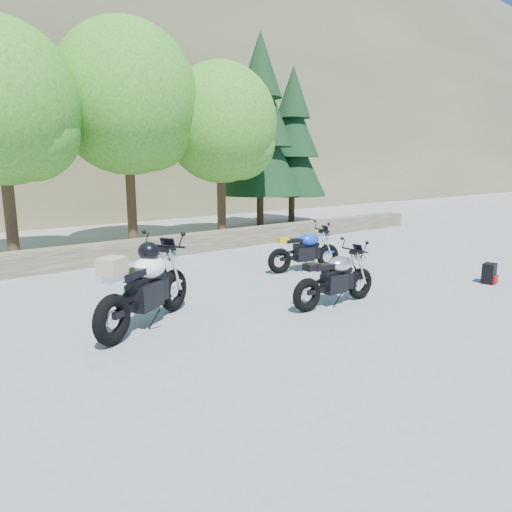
# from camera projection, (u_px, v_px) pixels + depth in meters

# --- Properties ---
(ground) EXTENTS (90.00, 90.00, 0.00)m
(ground) POSITION_uv_depth(u_px,v_px,m) (285.00, 312.00, 7.36)
(ground) COLOR gray
(ground) RESTS_ON ground
(stone_wall) EXTENTS (22.00, 0.55, 0.50)m
(stone_wall) POSITION_uv_depth(u_px,v_px,m) (138.00, 250.00, 11.51)
(stone_wall) COLOR #494231
(stone_wall) RESTS_ON ground
(hillside) EXTENTS (80.00, 30.00, 15.00)m
(hillside) POSITION_uv_depth(u_px,v_px,m) (26.00, 84.00, 29.15)
(hillside) COLOR brown
(hillside) RESTS_ON ground
(tree_decid_left) EXTENTS (3.67, 3.67, 5.62)m
(tree_decid_left) POSITION_uv_depth(u_px,v_px,m) (5.00, 109.00, 10.64)
(tree_decid_left) COLOR #382314
(tree_decid_left) RESTS_ON ground
(tree_decid_mid) EXTENTS (4.08, 4.08, 6.24)m
(tree_decid_mid) POSITION_uv_depth(u_px,v_px,m) (131.00, 104.00, 12.89)
(tree_decid_mid) COLOR #382314
(tree_decid_mid) RESTS_ON ground
(tree_decid_right) EXTENTS (3.54, 3.54, 5.41)m
(tree_decid_right) POSITION_uv_depth(u_px,v_px,m) (224.00, 128.00, 14.26)
(tree_decid_right) COLOR #382314
(tree_decid_right) RESTS_ON ground
(conifer_near) EXTENTS (3.17, 3.17, 7.06)m
(conifer_near) POSITION_uv_depth(u_px,v_px,m) (260.00, 128.00, 16.73)
(conifer_near) COLOR #382314
(conifer_near) RESTS_ON ground
(conifer_far) EXTENTS (2.82, 2.82, 6.27)m
(conifer_far) POSITION_uv_depth(u_px,v_px,m) (293.00, 143.00, 18.62)
(conifer_far) COLOR #382314
(conifer_far) RESTS_ON ground
(silver_bike) EXTENTS (1.82, 0.58, 0.91)m
(silver_bike) POSITION_uv_depth(u_px,v_px,m) (335.00, 279.00, 7.68)
(silver_bike) COLOR black
(silver_bike) RESTS_ON ground
(white_bike) EXTENTS (2.01, 1.28, 1.24)m
(white_bike) POSITION_uv_depth(u_px,v_px,m) (145.00, 286.00, 6.61)
(white_bike) COLOR black
(white_bike) RESTS_ON ground
(blue_bike) EXTENTS (1.81, 0.67, 0.92)m
(blue_bike) POSITION_uv_depth(u_px,v_px,m) (305.00, 251.00, 10.23)
(blue_bike) COLOR black
(blue_bike) RESTS_ON ground
(backpack) EXTENTS (0.33, 0.30, 0.41)m
(backpack) POSITION_uv_depth(u_px,v_px,m) (489.00, 274.00, 9.15)
(backpack) COLOR black
(backpack) RESTS_ON ground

